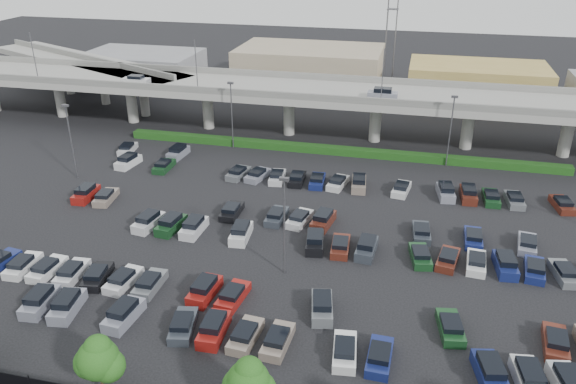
% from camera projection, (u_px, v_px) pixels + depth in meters
% --- Properties ---
extents(ground, '(280.00, 280.00, 0.00)m').
position_uv_depth(ground, '(301.00, 234.00, 62.59)').
color(ground, black).
extents(overpass, '(150.00, 13.00, 15.80)m').
position_uv_depth(overpass, '(344.00, 96.00, 87.75)').
color(overpass, '#999891').
rests_on(overpass, ground).
extents(on_ramp, '(50.93, 30.13, 8.80)m').
position_uv_depth(on_ramp, '(85.00, 65.00, 108.41)').
color(on_ramp, '#999891').
rests_on(on_ramp, ground).
extents(hedge, '(66.00, 1.60, 1.10)m').
position_uv_depth(hedge, '(336.00, 150.00, 84.33)').
color(hedge, '#163A11').
rests_on(hedge, ground).
extents(tree_row, '(65.07, 3.66, 5.94)m').
position_uv_depth(tree_row, '(229.00, 379.00, 37.62)').
color(tree_row, '#332316').
rests_on(tree_row, ground).
extents(parked_cars, '(63.08, 41.65, 1.67)m').
position_uv_depth(parked_cars, '(299.00, 246.00, 59.00)').
color(parked_cars, silver).
rests_on(parked_cars, ground).
extents(light_poles, '(66.90, 48.38, 10.30)m').
position_uv_depth(light_poles, '(270.00, 172.00, 62.54)').
color(light_poles, '#4F4F54').
rests_on(light_poles, ground).
extents(distant_buildings, '(138.00, 24.00, 9.00)m').
position_uv_depth(distant_buildings, '(426.00, 76.00, 112.73)').
color(distant_buildings, gray).
rests_on(distant_buildings, ground).
extents(comm_tower, '(2.40, 2.40, 30.00)m').
position_uv_depth(comm_tower, '(393.00, 6.00, 120.12)').
color(comm_tower, '#4F4F54').
rests_on(comm_tower, ground).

